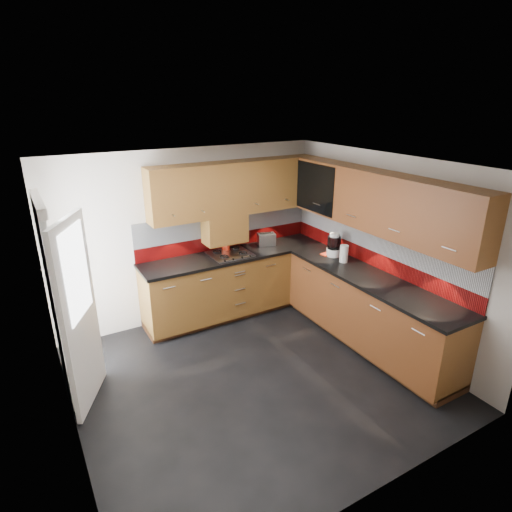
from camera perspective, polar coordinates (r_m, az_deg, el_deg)
room at (r=4.38m, az=-0.19°, el=0.12°), size 4.00×3.80×2.64m
base_cabinets at (r=5.89m, az=5.39°, el=-5.59°), size 2.70×3.20×0.95m
countertop at (r=5.68m, az=5.52°, el=-1.31°), size 2.72×3.22×0.04m
backsplash at (r=5.87m, az=6.14°, el=2.43°), size 2.70×3.20×0.54m
upper_cabinets at (r=5.56m, az=6.88°, el=8.10°), size 2.50×3.20×0.72m
extractor_hood at (r=6.02m, az=-4.22°, el=3.67°), size 0.60×0.33×0.40m
glass_cabinet at (r=6.07m, az=8.96°, el=9.31°), size 0.32×0.80×0.66m
back_door at (r=4.76m, az=-24.09°, el=-6.18°), size 0.42×1.19×2.04m
gas_hob at (r=5.98m, az=-3.44°, el=0.29°), size 0.56×0.49×0.04m
utensil_pot at (r=6.13m, az=-4.07°, el=1.56°), size 0.11×0.11×0.41m
toaster at (r=6.34m, az=1.39°, el=2.24°), size 0.29×0.22×0.19m
food_processor at (r=5.99m, az=10.35°, el=1.36°), size 0.19×0.19×0.32m
paper_towel at (r=5.80m, az=11.64°, el=0.30°), size 0.13×0.13×0.23m
orange_cloth at (r=6.06m, az=9.37°, el=0.23°), size 0.15×0.13×0.01m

